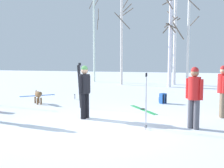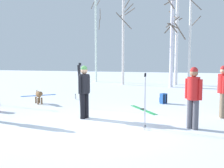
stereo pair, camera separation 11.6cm
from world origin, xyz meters
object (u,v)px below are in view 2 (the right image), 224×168
(ski_pair_lying_1, at_px, (143,110))
(person_1, at_px, (223,88))
(water_bottle_0, at_px, (75,97))
(birch_tree_3, at_px, (176,36))
(birch_tree_1, at_px, (123,38))
(birch_tree_4, at_px, (190,28))
(dog, at_px, (39,95))
(birch_tree_0, at_px, (96,35))
(ski_pair_lying_0, at_px, (39,95))
(person_3, at_px, (193,94))
(ski_poles_1, at_px, (145,99))
(person_4, at_px, (84,88))
(backpack_0, at_px, (163,99))
(ski_pair_planted_0, at_px, (80,86))
(birch_tree_2, at_px, (172,42))

(ski_pair_lying_1, bearing_deg, person_1, -13.18)
(water_bottle_0, height_order, birch_tree_3, birch_tree_3)
(birch_tree_1, height_order, birch_tree_4, birch_tree_4)
(person_1, distance_m, dog, 7.29)
(ski_pair_lying_1, relative_size, birch_tree_4, 0.21)
(water_bottle_0, distance_m, birch_tree_0, 10.27)
(birch_tree_0, bearing_deg, birch_tree_3, -6.45)
(ski_pair_lying_0, bearing_deg, birch_tree_1, 66.10)
(person_3, xyz_separation_m, ski_poles_1, (-1.28, -0.35, -0.16))
(person_4, bearing_deg, birch_tree_3, 78.35)
(person_4, height_order, backpack_0, person_4)
(ski_pair_lying_1, xyz_separation_m, birch_tree_1, (-2.83, 9.27, 3.40))
(ski_pair_lying_0, distance_m, water_bottle_0, 2.42)
(birch_tree_3, bearing_deg, ski_pair_lying_1, -94.95)
(ski_pair_planted_0, distance_m, birch_tree_3, 11.44)
(ski_pair_planted_0, bearing_deg, birch_tree_1, 92.21)
(ski_pair_lying_1, xyz_separation_m, backpack_0, (0.64, 1.64, 0.20))
(birch_tree_0, height_order, birch_tree_4, birch_tree_4)
(ski_pair_planted_0, bearing_deg, person_4, -64.14)
(person_3, relative_size, birch_tree_2, 0.28)
(ski_pair_lying_1, height_order, birch_tree_2, birch_tree_2)
(ski_pair_lying_0, xyz_separation_m, birch_tree_4, (7.69, 6.07, 3.93))
(birch_tree_4, bearing_deg, ski_poles_1, -97.09)
(backpack_0, height_order, birch_tree_1, birch_tree_1)
(ski_pair_planted_0, xyz_separation_m, ski_poles_1, (2.90, -2.52, -0.06))
(person_4, height_order, birch_tree_1, birch_tree_1)
(person_3, relative_size, person_4, 1.00)
(person_3, height_order, backpack_0, person_3)
(person_4, relative_size, birch_tree_1, 0.27)
(dog, height_order, birch_tree_1, birch_tree_1)
(backpack_0, distance_m, water_bottle_0, 4.16)
(ski_pair_lying_1, bearing_deg, water_bottle_0, 152.60)
(person_3, xyz_separation_m, ski_pair_planted_0, (-4.18, 2.17, -0.10))
(water_bottle_0, bearing_deg, dog, -121.47)
(birch_tree_0, distance_m, birch_tree_3, 6.51)
(person_4, relative_size, birch_tree_3, 0.25)
(person_1, bearing_deg, person_3, -119.96)
(person_4, distance_m, birch_tree_1, 11.48)
(ski_poles_1, distance_m, backpack_0, 4.38)
(birch_tree_1, bearing_deg, person_3, -68.63)
(person_4, xyz_separation_m, water_bottle_0, (-1.88, 3.71, -0.86))
(backpack_0, height_order, birch_tree_0, birch_tree_0)
(dog, distance_m, birch_tree_0, 11.55)
(person_1, height_order, backpack_0, person_1)
(ski_pair_lying_1, distance_m, water_bottle_0, 3.96)
(ski_pair_planted_0, relative_size, ski_pair_lying_0, 1.22)
(birch_tree_0, bearing_deg, birch_tree_4, -19.68)
(ski_pair_lying_0, bearing_deg, birch_tree_3, 49.75)
(backpack_0, xyz_separation_m, birch_tree_1, (-3.47, 7.63, 3.19))
(person_4, distance_m, backpack_0, 4.27)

